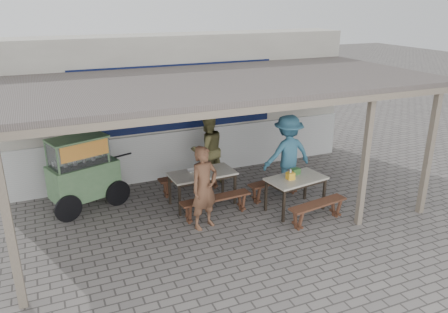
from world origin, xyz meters
name	(u,v)px	position (x,y,z in m)	size (l,w,h in m)	color
ground	(235,226)	(0.00, 0.00, 0.00)	(60.00, 60.00, 0.00)	#67615D
back_wall	(178,105)	(0.00, 3.58, 1.72)	(9.00, 1.28, 3.50)	beige
warung_roof	(218,84)	(0.02, 0.90, 2.71)	(9.00, 4.21, 2.81)	#574D4A
table_left	(202,176)	(-0.24, 1.19, 0.67)	(1.46, 0.81, 0.75)	beige
bench_left_street	(216,202)	(-0.20, 0.51, 0.34)	(1.54, 0.37, 0.45)	brown
bench_left_wall	(191,179)	(-0.28, 1.87, 0.34)	(1.54, 0.37, 0.45)	brown
table_right	(296,181)	(1.49, 0.14, 0.67)	(1.33, 0.90, 0.75)	beige
bench_right_street	(318,208)	(1.59, -0.54, 0.33)	(1.36, 0.48, 0.45)	brown
bench_right_wall	(275,185)	(1.38, 0.83, 0.33)	(1.36, 0.48, 0.45)	brown
vendor_cart	(83,170)	(-2.64, 2.03, 0.87)	(1.89, 1.23, 1.61)	#5F8659
patron_street_side	(204,188)	(-0.56, 0.21, 0.85)	(0.62, 0.40, 1.69)	brown
patron_wall_side	(208,149)	(0.29, 2.24, 0.88)	(0.86, 0.67, 1.77)	brown
patron_right_table	(287,154)	(1.85, 1.12, 0.92)	(1.19, 0.68, 1.84)	teal
tissue_box	(290,176)	(1.33, 0.13, 0.82)	(0.15, 0.15, 0.15)	yellow
donation_box	(295,171)	(1.57, 0.32, 0.82)	(0.20, 0.13, 0.13)	#35682E
condiment_jar	(208,166)	(-0.04, 1.37, 0.80)	(0.09, 0.09, 0.10)	silver
condiment_bowl	(192,171)	(-0.44, 1.33, 0.77)	(0.19, 0.19, 0.05)	white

